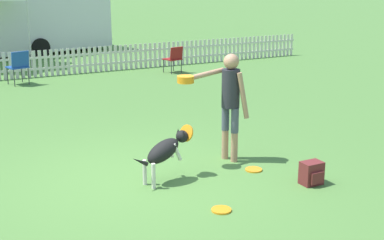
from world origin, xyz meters
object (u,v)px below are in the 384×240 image
object	(u,v)px
frisbee_near_handler	(254,170)
backpack_on_grass	(312,173)
folding_chair_blue_left	(19,65)
handler_person	(227,94)
leaping_dog	(166,150)
frisbee_near_dog	(221,210)
equipment_trailer	(40,20)
folding_chair_center	(174,57)

from	to	relation	value
frisbee_near_handler	backpack_on_grass	size ratio (longest dim) A/B	0.77
backpack_on_grass	folding_chair_blue_left	xyz separation A→B (m)	(-2.33, 9.00, 0.38)
handler_person	leaping_dog	xyz separation A→B (m)	(-1.21, -0.34, -0.60)
frisbee_near_dog	equipment_trailer	xyz separation A→B (m)	(1.08, 14.90, 1.20)
frisbee_near_handler	folding_chair_blue_left	world-z (taller)	folding_chair_blue_left
leaping_dog	backpack_on_grass	world-z (taller)	leaping_dog
frisbee_near_dog	folding_chair_blue_left	xyz separation A→B (m)	(-0.76, 9.17, 0.53)
leaping_dog	folding_chair_blue_left	size ratio (longest dim) A/B	1.16
handler_person	equipment_trailer	bearing A→B (deg)	-15.46
leaping_dog	folding_chair_blue_left	world-z (taller)	folding_chair_blue_left
frisbee_near_handler	frisbee_near_dog	distance (m)	1.53
handler_person	frisbee_near_handler	bearing A→B (deg)	178.48
folding_chair_center	leaping_dog	bearing A→B (deg)	50.37
leaping_dog	frisbee_near_dog	bearing A→B (deg)	-6.30
backpack_on_grass	equipment_trailer	distance (m)	14.78
leaping_dog	handler_person	bearing A→B (deg)	90.71
leaping_dog	backpack_on_grass	size ratio (longest dim) A/B	3.20
handler_person	folding_chair_center	world-z (taller)	handler_person
folding_chair_center	equipment_trailer	distance (m)	6.59
folding_chair_blue_left	equipment_trailer	world-z (taller)	equipment_trailer
leaping_dog	folding_chair_center	world-z (taller)	folding_chair_center
equipment_trailer	frisbee_near_dog	bearing A→B (deg)	-108.90
frisbee_near_dog	equipment_trailer	bearing A→B (deg)	85.87
frisbee_near_handler	folding_chair_center	bearing A→B (deg)	72.57
leaping_dog	frisbee_near_handler	distance (m)	1.44
frisbee_near_handler	folding_chair_blue_left	size ratio (longest dim) A/B	0.28
leaping_dog	equipment_trailer	world-z (taller)	equipment_trailer
leaping_dog	frisbee_near_handler	world-z (taller)	leaping_dog
leaping_dog	frisbee_near_dog	distance (m)	1.32
equipment_trailer	folding_chair_blue_left	bearing A→B (deg)	-122.53
folding_chair_blue_left	equipment_trailer	distance (m)	6.05
handler_person	frisbee_near_dog	size ratio (longest dim) A/B	6.71
handler_person	folding_chair_blue_left	distance (m)	7.83
handler_person	frisbee_near_handler	size ratio (longest dim) A/B	6.71
handler_person	backpack_on_grass	size ratio (longest dim) A/B	5.16
handler_person	folding_chair_center	bearing A→B (deg)	-34.89
leaping_dog	frisbee_near_dog	xyz separation A→B (m)	(0.19, -1.22, -0.46)
folding_chair_center	backpack_on_grass	bearing A→B (deg)	63.61
frisbee_near_dog	folding_chair_blue_left	world-z (taller)	folding_chair_blue_left
backpack_on_grass	leaping_dog	bearing A→B (deg)	149.09
handler_person	leaping_dog	distance (m)	1.39
handler_person	frisbee_near_handler	distance (m)	1.21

